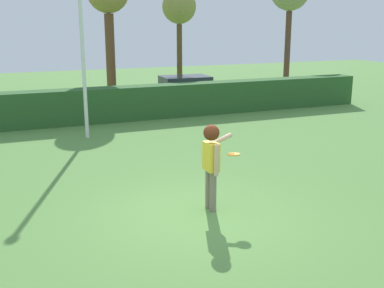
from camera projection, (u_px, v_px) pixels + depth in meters
name	position (u px, v px, depth m)	size (l,w,h in m)	color
ground_plane	(200.00, 215.00, 9.54)	(60.00, 60.00, 0.00)	#588940
person	(212.00, 157.00, 9.57)	(0.74, 0.57, 1.78)	#7C6F5F
frisbee	(234.00, 154.00, 9.59)	(0.26, 0.26, 0.04)	orange
lamppost	(82.00, 43.00, 15.10)	(0.24, 0.24, 5.53)	silver
hedge_row	(97.00, 105.00, 18.17)	(23.46, 0.90, 1.30)	#2B5727
parked_car_black	(185.00, 88.00, 22.46)	(4.27, 1.96, 1.25)	black
maple_tree	(179.00, 9.00, 24.36)	(1.73, 1.73, 5.32)	brown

